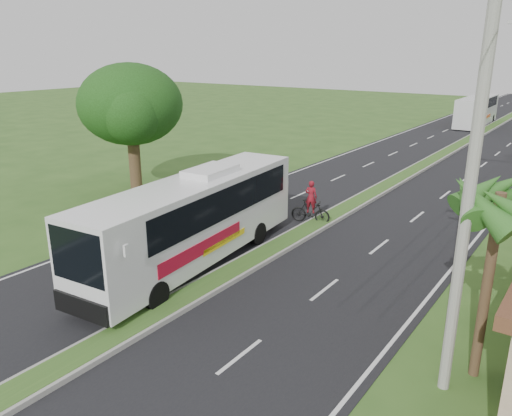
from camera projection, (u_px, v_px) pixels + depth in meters
The scene contains 11 objects.
ground at pixel (153, 319), 15.88m from camera, with size 180.00×180.00×0.00m, color #31541E.
road_asphalt at pixel (388, 186), 31.37m from camera, with size 14.00×160.00×0.02m, color black.
median_strip at pixel (388, 185), 31.34m from camera, with size 1.20×160.00×0.18m.
lane_edge_left at pixel (297, 172), 35.09m from camera, with size 0.12×160.00×0.01m, color silver.
lane_edge_right at pixel (504, 204), 27.66m from camera, with size 0.12×160.00×0.01m, color silver.
palm_verge_a at pixel (500, 203), 11.77m from camera, with size 2.40×2.40×5.45m.
shade_tree at pixel (130, 107), 28.83m from camera, with size 6.30×6.00×7.54m.
utility_pole_a at pixel (472, 170), 10.99m from camera, with size 1.60×0.28×11.00m.
coach_bus_main at pixel (196, 215), 19.46m from camera, with size 3.49×11.66×3.71m.
coach_bus_far at pixel (477, 109), 55.95m from camera, with size 2.54×10.92×3.17m.
motorcyclist at pixel (311, 208), 24.46m from camera, with size 2.03×0.99×2.17m.
Camera 1 is at (10.86, -9.51, 8.20)m, focal length 35.00 mm.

